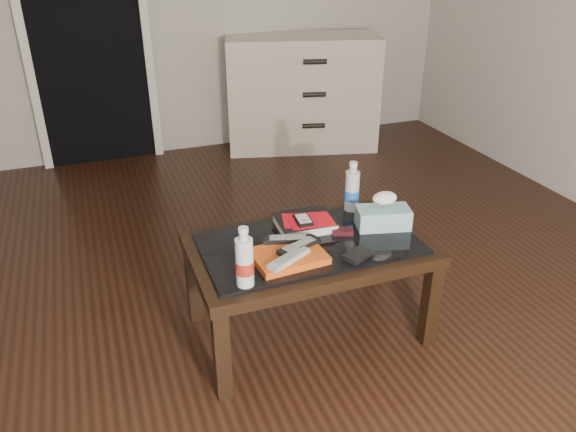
{
  "coord_description": "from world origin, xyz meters",
  "views": [
    {
      "loc": [
        -0.49,
        -1.97,
        1.64
      ],
      "look_at": [
        0.24,
        0.02,
        0.55
      ],
      "focal_mm": 35.0,
      "sensor_mm": 36.0,
      "label": 1
    }
  ],
  "objects_px": {
    "textbook": "(305,223)",
    "water_bottle_right": "(352,186)",
    "coffee_table": "(309,255)",
    "dresser": "(302,93)",
    "water_bottle_left": "(244,257)",
    "tissue_box": "(383,218)"
  },
  "relations": [
    {
      "from": "dresser",
      "to": "water_bottle_right",
      "type": "height_order",
      "value": "dresser"
    },
    {
      "from": "water_bottle_left",
      "to": "water_bottle_right",
      "type": "distance_m",
      "value": 0.77
    },
    {
      "from": "textbook",
      "to": "dresser",
      "type": "bearing_deg",
      "value": 71.87
    },
    {
      "from": "water_bottle_left",
      "to": "water_bottle_right",
      "type": "relative_size",
      "value": 1.0
    },
    {
      "from": "dresser",
      "to": "water_bottle_right",
      "type": "xyz_separation_m",
      "value": [
        -0.58,
        -2.08,
        0.13
      ]
    },
    {
      "from": "tissue_box",
      "to": "water_bottle_left",
      "type": "bearing_deg",
      "value": -148.29
    },
    {
      "from": "dresser",
      "to": "water_bottle_left",
      "type": "bearing_deg",
      "value": -101.44
    },
    {
      "from": "coffee_table",
      "to": "water_bottle_left",
      "type": "height_order",
      "value": "water_bottle_left"
    },
    {
      "from": "water_bottle_left",
      "to": "water_bottle_right",
      "type": "bearing_deg",
      "value": 33.64
    },
    {
      "from": "dresser",
      "to": "water_bottle_left",
      "type": "xyz_separation_m",
      "value": [
        -1.22,
        -2.51,
        0.13
      ]
    },
    {
      "from": "coffee_table",
      "to": "water_bottle_left",
      "type": "distance_m",
      "value": 0.44
    },
    {
      "from": "tissue_box",
      "to": "coffee_table",
      "type": "bearing_deg",
      "value": -163.96
    },
    {
      "from": "water_bottle_left",
      "to": "tissue_box",
      "type": "relative_size",
      "value": 1.03
    },
    {
      "from": "water_bottle_right",
      "to": "tissue_box",
      "type": "bearing_deg",
      "value": -75.17
    },
    {
      "from": "coffee_table",
      "to": "water_bottle_left",
      "type": "xyz_separation_m",
      "value": [
        -0.34,
        -0.21,
        0.18
      ]
    },
    {
      "from": "textbook",
      "to": "water_bottle_right",
      "type": "relative_size",
      "value": 1.05
    },
    {
      "from": "textbook",
      "to": "water_bottle_right",
      "type": "distance_m",
      "value": 0.3
    },
    {
      "from": "coffee_table",
      "to": "textbook",
      "type": "distance_m",
      "value": 0.16
    },
    {
      "from": "dresser",
      "to": "tissue_box",
      "type": "relative_size",
      "value": 5.59
    },
    {
      "from": "textbook",
      "to": "tissue_box",
      "type": "height_order",
      "value": "tissue_box"
    },
    {
      "from": "coffee_table",
      "to": "textbook",
      "type": "xyz_separation_m",
      "value": [
        0.03,
        0.13,
        0.09
      ]
    },
    {
      "from": "coffee_table",
      "to": "water_bottle_right",
      "type": "relative_size",
      "value": 4.2
    }
  ]
}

